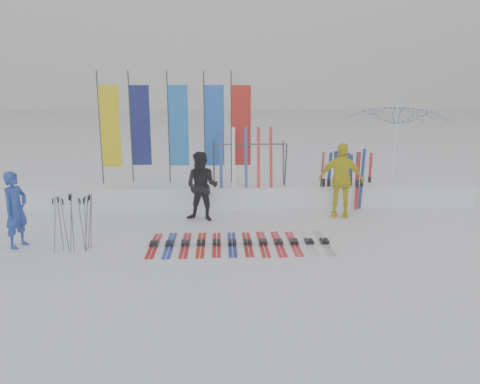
{
  "coord_description": "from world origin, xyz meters",
  "views": [
    {
      "loc": [
        -0.26,
        -8.82,
        3.36
      ],
      "look_at": [
        0.2,
        1.6,
        1.0
      ],
      "focal_mm": 35.0,
      "sensor_mm": 36.0,
      "label": 1
    }
  ],
  "objects_px": {
    "person_blue": "(16,210)",
    "ski_row": "(240,243)",
    "tent_canopy": "(394,151)",
    "person_black": "(202,187)",
    "ski_rack": "(249,158)",
    "person_yellow": "(341,180)"
  },
  "relations": [
    {
      "from": "person_blue",
      "to": "ski_row",
      "type": "relative_size",
      "value": 0.42
    },
    {
      "from": "tent_canopy",
      "to": "ski_row",
      "type": "height_order",
      "value": "tent_canopy"
    },
    {
      "from": "person_black",
      "to": "ski_rack",
      "type": "relative_size",
      "value": 0.87
    },
    {
      "from": "person_blue",
      "to": "tent_canopy",
      "type": "xyz_separation_m",
      "value": [
        9.56,
        4.01,
        0.64
      ]
    },
    {
      "from": "person_black",
      "to": "person_yellow",
      "type": "height_order",
      "value": "person_yellow"
    },
    {
      "from": "person_black",
      "to": "person_yellow",
      "type": "bearing_deg",
      "value": 20.96
    },
    {
      "from": "person_yellow",
      "to": "tent_canopy",
      "type": "height_order",
      "value": "tent_canopy"
    },
    {
      "from": "tent_canopy",
      "to": "ski_row",
      "type": "relative_size",
      "value": 0.84
    },
    {
      "from": "person_yellow",
      "to": "ski_row",
      "type": "xyz_separation_m",
      "value": [
        -2.73,
        -2.19,
        -0.94
      ]
    },
    {
      "from": "ski_row",
      "to": "ski_rack",
      "type": "relative_size",
      "value": 1.9
    },
    {
      "from": "person_yellow",
      "to": "tent_canopy",
      "type": "bearing_deg",
      "value": 57.0
    },
    {
      "from": "person_blue",
      "to": "person_yellow",
      "type": "bearing_deg",
      "value": -54.67
    },
    {
      "from": "person_blue",
      "to": "ski_rack",
      "type": "relative_size",
      "value": 0.8
    },
    {
      "from": "person_yellow",
      "to": "ski_row",
      "type": "height_order",
      "value": "person_yellow"
    },
    {
      "from": "person_blue",
      "to": "ski_rack",
      "type": "xyz_separation_m",
      "value": [
        5.15,
        3.29,
        0.56
      ]
    },
    {
      "from": "person_black",
      "to": "tent_canopy",
      "type": "relative_size",
      "value": 0.54
    },
    {
      "from": "person_yellow",
      "to": "ski_rack",
      "type": "relative_size",
      "value": 0.96
    },
    {
      "from": "tent_canopy",
      "to": "ski_rack",
      "type": "bearing_deg",
      "value": -170.66
    },
    {
      "from": "tent_canopy",
      "to": "ski_row",
      "type": "xyz_separation_m",
      "value": [
        -4.82,
        -4.09,
        -1.43
      ]
    },
    {
      "from": "person_blue",
      "to": "person_yellow",
      "type": "xyz_separation_m",
      "value": [
        7.47,
        2.11,
        0.15
      ]
    },
    {
      "from": "person_yellow",
      "to": "tent_canopy",
      "type": "relative_size",
      "value": 0.6
    },
    {
      "from": "person_black",
      "to": "tent_canopy",
      "type": "distance_m",
      "value": 6.12
    }
  ]
}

